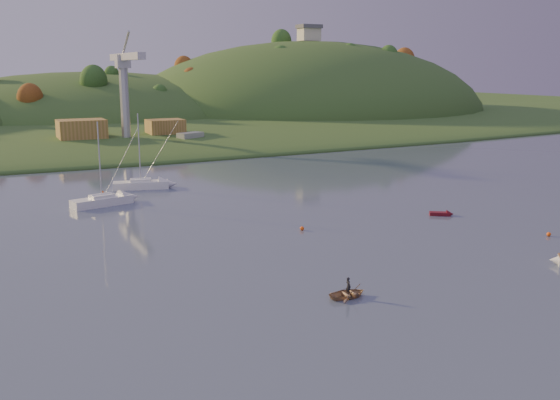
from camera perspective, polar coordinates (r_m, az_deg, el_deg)
name	(u,v)px	position (r m, az deg, el deg)	size (l,w,h in m)	color
ground	(473,330)	(50.36, 17.26, -11.26)	(500.00, 500.00, 0.00)	#313951
far_shore	(57,117)	(265.55, -19.70, 7.13)	(620.00, 220.00, 1.50)	#2A451B
shore_slope	(86,132)	(201.44, -17.30, 5.94)	(640.00, 150.00, 7.00)	#2A451B
hill_center	(92,120)	(247.31, -16.79, 7.00)	(140.00, 120.00, 36.00)	#2A451B
hill_right	(308,115)	(261.96, 2.60, 7.75)	(150.00, 130.00, 60.00)	#2A451B
hilltop_house	(309,32)	(261.61, 2.67, 15.07)	(9.00, 7.00, 6.45)	beige
hillside_trees	(76,127)	(221.11, -18.18, 6.38)	(280.00, 50.00, 32.00)	#264F1C
wharf	(137,142)	(160.40, -12.94, 5.19)	(42.00, 16.00, 2.40)	slate
shed_west	(82,130)	(158.44, -17.67, 6.15)	(11.00, 8.00, 4.80)	olive
shed_east	(165,127)	(164.06, -10.44, 6.56)	(9.00, 7.00, 4.00)	olive
dock_crane	(125,77)	(155.17, -13.98, 10.83)	(3.20, 28.00, 20.30)	#B7B7BC
sailboat_near	(102,200)	(93.06, -15.97, -0.03)	(9.05, 4.66, 12.04)	white
sailboat_far	(141,184)	(104.49, -12.60, 1.44)	(9.22, 4.69, 12.27)	white
canoe	(348,294)	(54.65, 6.25, -8.51)	(2.39, 3.35, 0.69)	#9F7A58
paddler	(348,289)	(54.50, 6.26, -8.07)	(0.58, 0.38, 1.58)	black
red_tender	(444,214)	(86.47, 14.81, -1.23)	(3.23, 2.67, 1.08)	#590C15
work_vessel	(190,142)	(156.26, -8.19, 5.25)	(15.54, 10.09, 3.76)	slate
buoy_0	(549,234)	(79.89, 23.36, -2.89)	(0.50, 0.50, 0.50)	#F24F0C
buoy_1	(302,228)	(76.03, 2.02, -2.61)	(0.50, 0.50, 0.50)	#F24F0C
buoy_3	(102,192)	(101.68, -15.94, 0.67)	(0.50, 0.50, 0.50)	#F24F0C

